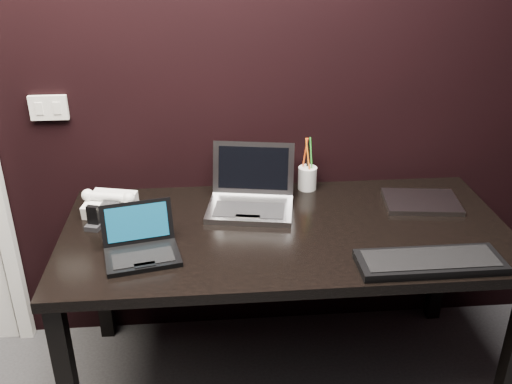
{
  "coord_description": "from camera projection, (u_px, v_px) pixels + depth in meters",
  "views": [
    {
      "loc": [
        0.02,
        -0.48,
        1.82
      ],
      "look_at": [
        0.18,
        1.35,
        0.92
      ],
      "focal_mm": 40.0,
      "sensor_mm": 36.0,
      "label": 1
    }
  ],
  "objects": [
    {
      "name": "wall_back",
      "position": [
        202.0,
        59.0,
        2.26
      ],
      "size": [
        4.0,
        0.0,
        4.0
      ],
      "primitive_type": "plane",
      "rotation": [
        1.57,
        0.0,
        0.0
      ],
      "color": "black",
      "rests_on": "ground"
    },
    {
      "name": "wall_switch",
      "position": [
        49.0,
        108.0,
        2.28
      ],
      "size": [
        0.15,
        0.02,
        0.1
      ],
      "color": "silver",
      "rests_on": "wall_back"
    },
    {
      "name": "desk",
      "position": [
        286.0,
        246.0,
        2.21
      ],
      "size": [
        1.7,
        0.8,
        0.74
      ],
      "color": "black",
      "rests_on": "ground"
    },
    {
      "name": "netbook",
      "position": [
        141.0,
        247.0,
        1.99
      ],
      "size": [
        0.29,
        0.27,
        0.16
      ],
      "color": "black",
      "rests_on": "desk"
    },
    {
      "name": "silver_laptop",
      "position": [
        251.0,
        197.0,
        2.31
      ],
      "size": [
        0.39,
        0.36,
        0.23
      ],
      "color": "#A0A0A6",
      "rests_on": "desk"
    },
    {
      "name": "ext_keyboard",
      "position": [
        430.0,
        262.0,
        1.94
      ],
      "size": [
        0.5,
        0.17,
        0.03
      ],
      "color": "black",
      "rests_on": "desk"
    },
    {
      "name": "closed_laptop",
      "position": [
        421.0,
        202.0,
        2.35
      ],
      "size": [
        0.32,
        0.25,
        0.02
      ],
      "color": "#949499",
      "rests_on": "desk"
    },
    {
      "name": "desk_phone",
      "position": [
        110.0,
        204.0,
        2.27
      ],
      "size": [
        0.23,
        0.2,
        0.11
      ],
      "color": "silver",
      "rests_on": "desk"
    },
    {
      "name": "mobile_phone",
      "position": [
        93.0,
        220.0,
        2.16
      ],
      "size": [
        0.06,
        0.06,
        0.09
      ],
      "color": "black",
      "rests_on": "desk"
    },
    {
      "name": "pen_cup",
      "position": [
        307.0,
        177.0,
        2.46
      ],
      "size": [
        0.09,
        0.09,
        0.24
      ],
      "color": "silver",
      "rests_on": "desk"
    }
  ]
}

